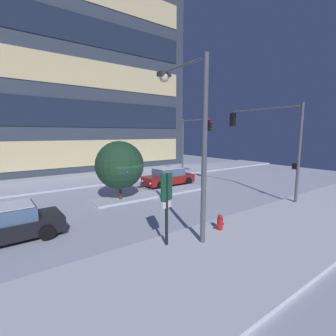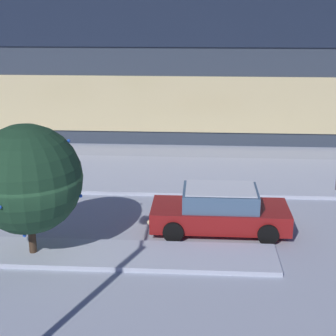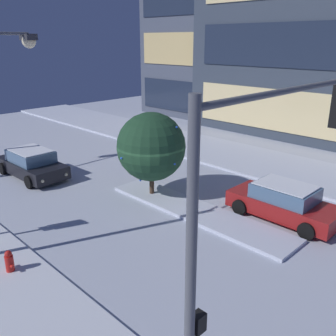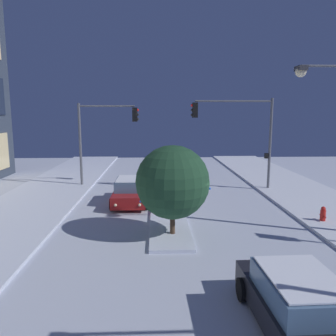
# 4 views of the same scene
# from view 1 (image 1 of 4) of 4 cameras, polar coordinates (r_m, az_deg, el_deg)

# --- Properties ---
(ground) EXTENTS (52.00, 52.00, 0.00)m
(ground) POSITION_cam_1_polar(r_m,az_deg,el_deg) (16.09, -9.31, -7.95)
(ground) COLOR silver
(curb_strip_near) EXTENTS (52.00, 5.20, 0.14)m
(curb_strip_near) POSITION_cam_1_polar(r_m,az_deg,el_deg) (9.76, 14.90, -18.70)
(curb_strip_near) COLOR silver
(curb_strip_near) RESTS_ON ground
(curb_strip_far) EXTENTS (52.00, 5.20, 0.14)m
(curb_strip_far) POSITION_cam_1_polar(r_m,az_deg,el_deg) (23.76, -18.51, -2.86)
(curb_strip_far) COLOR silver
(curb_strip_far) RESTS_ON ground
(median_strip) EXTENTS (9.00, 1.80, 0.14)m
(median_strip) POSITION_cam_1_polar(r_m,az_deg,el_deg) (17.69, -3.36, -6.15)
(median_strip) COLOR silver
(median_strip) RESTS_ON ground
(office_tower_main) EXTENTS (25.51, 10.50, 26.65)m
(office_tower_main) POSITION_cam_1_polar(r_m,az_deg,el_deg) (35.54, -19.95, 22.18)
(office_tower_main) COLOR #384251
(office_tower_main) RESTS_ON ground
(car_near) EXTENTS (4.67, 2.23, 1.49)m
(car_near) POSITION_cam_1_polar(r_m,az_deg,el_deg) (12.24, -34.72, -11.06)
(car_near) COLOR black
(car_near) RESTS_ON ground
(car_far) EXTENTS (4.56, 2.10, 1.49)m
(car_far) POSITION_cam_1_polar(r_m,az_deg,el_deg) (20.84, 0.12, -2.14)
(car_far) COLOR maroon
(car_far) RESTS_ON ground
(traffic_light_corner_far_right) EXTENTS (0.32, 4.34, 6.01)m
(traffic_light_corner_far_right) POSITION_cam_1_polar(r_m,az_deg,el_deg) (25.26, 6.03, 7.58)
(traffic_light_corner_far_right) COLOR #565960
(traffic_light_corner_far_right) RESTS_ON ground
(traffic_light_corner_near_right) EXTENTS (0.32, 5.60, 6.31)m
(traffic_light_corner_near_right) POSITION_cam_1_polar(r_m,az_deg,el_deg) (17.86, 22.75, 7.36)
(traffic_light_corner_near_right) COLOR #565960
(traffic_light_corner_near_right) RESTS_ON ground
(street_lamp_arched) EXTENTS (0.56, 2.97, 7.32)m
(street_lamp_arched) POSITION_cam_1_polar(r_m,az_deg,el_deg) (9.80, 5.32, 10.28)
(street_lamp_arched) COLOR #565960
(street_lamp_arched) RESTS_ON ground
(fire_hydrant) EXTENTS (0.48, 0.26, 0.85)m
(fire_hydrant) POSITION_cam_1_polar(r_m,az_deg,el_deg) (11.34, 12.24, -12.84)
(fire_hydrant) COLOR red
(fire_hydrant) RESTS_ON ground
(parking_info_sign) EXTENTS (0.55, 0.13, 2.96)m
(parking_info_sign) POSITION_cam_1_polar(r_m,az_deg,el_deg) (9.22, -0.35, -7.83)
(parking_info_sign) COLOR black
(parking_info_sign) RESTS_ON ground
(decorated_tree_median) EXTENTS (3.14, 3.19, 3.98)m
(decorated_tree_median) POSITION_cam_1_polar(r_m,az_deg,el_deg) (15.91, -11.43, 0.66)
(decorated_tree_median) COLOR #473323
(decorated_tree_median) RESTS_ON ground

